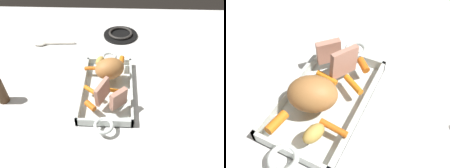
{
  "view_description": "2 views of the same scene",
  "coord_description": "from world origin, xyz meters",
  "views": [
    {
      "loc": [
        -0.64,
        -0.05,
        0.64
      ],
      "look_at": [
        -0.01,
        -0.02,
        0.05
      ],
      "focal_mm": 34.46,
      "sensor_mm": 36.0,
      "label": 1
    },
    {
      "loc": [
        0.35,
        0.21,
        0.55
      ],
      "look_at": [
        -0.01,
        0.03,
        0.08
      ],
      "focal_mm": 39.65,
      "sensor_mm": 36.0,
      "label": 2
    }
  ],
  "objects": [
    {
      "name": "ground_plane",
      "position": [
        0.0,
        0.0,
        0.0
      ],
      "size": [
        1.63,
        1.63,
        0.0
      ],
      "primitive_type": "plane",
      "color": "white"
    },
    {
      "name": "roasting_dish",
      "position": [
        0.0,
        0.0,
        0.01
      ],
      "size": [
        0.47,
        0.21,
        0.04
      ],
      "color": "silver",
      "rests_on": "ground_plane"
    },
    {
      "name": "pork_roast",
      "position": [
        0.05,
        -0.01,
        0.08
      ],
      "size": [
        0.13,
        0.15,
        0.09
      ],
      "primitive_type": "ellipsoid",
      "rotation": [
        0.0,
        0.0,
        5.09
      ],
      "color": "#B7773E",
      "rests_on": "roasting_dish"
    },
    {
      "name": "roast_slice_thick",
      "position": [
        -0.08,
        0.01,
        0.08
      ],
      "size": [
        0.09,
        0.05,
        0.09
      ],
      "primitive_type": "cube",
      "rotation": [
        0.09,
        0.0,
        4.24
      ],
      "color": "tan",
      "rests_on": "roasting_dish"
    },
    {
      "name": "roast_slice_thin",
      "position": [
        -0.11,
        -0.05,
        0.08
      ],
      "size": [
        0.06,
        0.07,
        0.07
      ],
      "primitive_type": "cube",
      "rotation": [
        0.03,
        0.0,
        0.76
      ],
      "color": "tan",
      "rests_on": "roasting_dish"
    },
    {
      "name": "baby_carrot_center_left",
      "position": [
        0.14,
        -0.06,
        0.05
      ],
      "size": [
        0.06,
        0.03,
        0.03
      ],
      "primitive_type": "cylinder",
      "rotation": [
        1.48,
        0.0,
        1.47
      ],
      "color": "orange",
      "rests_on": "roasting_dish"
    },
    {
      "name": "baby_carrot_southwest",
      "position": [
        -0.13,
        0.05,
        0.05
      ],
      "size": [
        0.05,
        0.05,
        0.02
      ],
      "primitive_type": "cylinder",
      "rotation": [
        1.53,
        0.0,
        5.5
      ],
      "color": "orange",
      "rests_on": "roasting_dish"
    },
    {
      "name": "baby_carrot_northwest",
      "position": [
        0.09,
        0.07,
        0.05
      ],
      "size": [
        0.02,
        0.07,
        0.02
      ],
      "primitive_type": "cylinder",
      "rotation": [
        1.5,
        0.0,
        6.23
      ],
      "color": "orange",
      "rests_on": "roasting_dish"
    },
    {
      "name": "baby_carrot_southeast",
      "position": [
        -0.05,
        0.06,
        0.05
      ],
      "size": [
        0.06,
        0.07,
        0.02
      ],
      "primitive_type": "cylinder",
      "rotation": [
        1.67,
        0.0,
        5.68
      ],
      "color": "orange",
      "rests_on": "roasting_dish"
    },
    {
      "name": "baby_carrot_center_right",
      "position": [
        -0.04,
        -0.02,
        0.05
      ],
      "size": [
        0.03,
        0.07,
        0.02
      ],
      "primitive_type": "cylinder",
      "rotation": [
        1.54,
        0.0,
        6.12
      ],
      "color": "orange",
      "rests_on": "roasting_dish"
    },
    {
      "name": "potato_corner",
      "position": [
        0.13,
        0.04,
        0.06
      ],
      "size": [
        0.07,
        0.05,
        0.04
      ],
      "primitive_type": "ellipsoid",
      "rotation": [
        0.0,
        0.0,
        2.81
      ],
      "color": "gold",
      "rests_on": "roasting_dish"
    }
  ]
}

